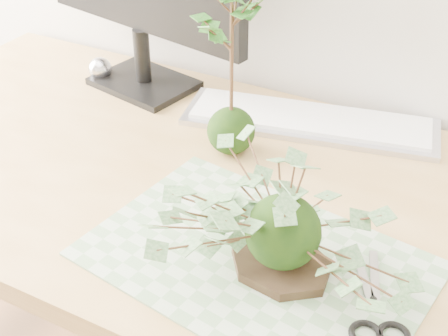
{
  "coord_description": "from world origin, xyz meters",
  "views": [
    {
      "loc": [
        0.35,
        0.48,
        1.35
      ],
      "look_at": [
        0.0,
        1.14,
        0.84
      ],
      "focal_mm": 50.0,
      "sensor_mm": 36.0,
      "label": 1
    }
  ],
  "objects_px": {
    "desk": "(247,231)",
    "maple_kokedama": "(232,18)",
    "ivy_kokedama": "(285,203)",
    "keyboard": "(310,121)"
  },
  "relations": [
    {
      "from": "keyboard",
      "to": "maple_kokedama",
      "type": "bearing_deg",
      "value": -132.03
    },
    {
      "from": "maple_kokedama",
      "to": "keyboard",
      "type": "bearing_deg",
      "value": 59.77
    },
    {
      "from": "desk",
      "to": "keyboard",
      "type": "height_order",
      "value": "keyboard"
    },
    {
      "from": "maple_kokedama",
      "to": "ivy_kokedama",
      "type": "bearing_deg",
      "value": -49.93
    },
    {
      "from": "desk",
      "to": "maple_kokedama",
      "type": "relative_size",
      "value": 4.45
    },
    {
      "from": "desk",
      "to": "maple_kokedama",
      "type": "height_order",
      "value": "maple_kokedama"
    },
    {
      "from": "maple_kokedama",
      "to": "keyboard",
      "type": "xyz_separation_m",
      "value": [
        0.09,
        0.16,
        -0.24
      ]
    },
    {
      "from": "ivy_kokedama",
      "to": "keyboard",
      "type": "distance_m",
      "value": 0.43
    },
    {
      "from": "ivy_kokedama",
      "to": "maple_kokedama",
      "type": "xyz_separation_m",
      "value": [
        -0.2,
        0.24,
        0.13
      ]
    },
    {
      "from": "ivy_kokedama",
      "to": "keyboard",
      "type": "relative_size",
      "value": 0.69
    }
  ]
}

